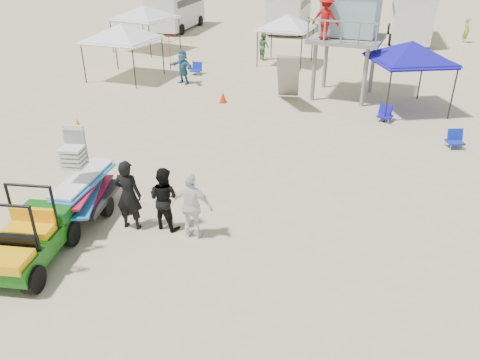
% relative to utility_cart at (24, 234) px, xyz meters
% --- Properties ---
extents(ground, '(140.00, 140.00, 0.00)m').
position_rel_utility_cart_xyz_m(ground, '(3.70, -0.10, -0.85)').
color(ground, beige).
rests_on(ground, ground).
extents(utility_cart, '(1.49, 2.53, 1.82)m').
position_rel_utility_cart_xyz_m(utility_cart, '(0.00, 0.00, 0.00)').
color(utility_cart, '#10580D').
rests_on(utility_cart, ground).
extents(surf_trailer, '(1.64, 2.67, 2.20)m').
position_rel_utility_cart_xyz_m(surf_trailer, '(0.00, 2.33, 0.05)').
color(surf_trailer, black).
rests_on(surf_trailer, ground).
extents(man_left, '(0.70, 0.47, 1.90)m').
position_rel_utility_cart_xyz_m(man_left, '(1.52, 2.03, 0.10)').
color(man_left, black).
rests_on(man_left, ground).
extents(man_mid, '(0.93, 0.79, 1.69)m').
position_rel_utility_cart_xyz_m(man_mid, '(2.37, 2.28, -0.00)').
color(man_mid, black).
rests_on(man_mid, ground).
extents(man_right, '(1.05, 0.45, 1.77)m').
position_rel_utility_cart_xyz_m(man_right, '(3.22, 2.03, 0.04)').
color(man_right, white).
rests_on(man_right, ground).
extents(lifeguard_tower, '(3.47, 3.47, 4.94)m').
position_rel_utility_cart_xyz_m(lifeguard_tower, '(5.90, 15.06, 2.83)').
color(lifeguard_tower, gray).
rests_on(lifeguard_tower, ground).
extents(canopy_blue, '(3.80, 3.80, 3.35)m').
position_rel_utility_cart_xyz_m(canopy_blue, '(8.69, 13.58, 1.95)').
color(canopy_blue, black).
rests_on(canopy_blue, ground).
extents(canopy_white_a, '(3.37, 3.37, 3.20)m').
position_rel_utility_cart_xyz_m(canopy_white_a, '(-5.35, 15.19, 1.81)').
color(canopy_white_a, black).
rests_on(canopy_white_a, ground).
extents(canopy_white_b, '(3.99, 3.99, 3.24)m').
position_rel_utility_cart_xyz_m(canopy_white_b, '(-7.20, 21.84, 1.84)').
color(canopy_white_b, black).
rests_on(canopy_white_b, ground).
extents(canopy_white_c, '(3.04, 3.04, 3.25)m').
position_rel_utility_cart_xyz_m(canopy_white_c, '(2.30, 20.46, 1.85)').
color(canopy_white_c, black).
rests_on(canopy_white_c, ground).
extents(umbrella_a, '(2.16, 2.20, 1.97)m').
position_rel_utility_cart_xyz_m(umbrella_a, '(-3.77, 17.49, 0.13)').
color(umbrella_a, red).
rests_on(umbrella_a, ground).
extents(umbrella_b, '(2.42, 2.42, 1.56)m').
position_rel_utility_cart_xyz_m(umbrella_b, '(-3.04, 19.18, -0.07)').
color(umbrella_b, yellow).
rests_on(umbrella_b, ground).
extents(cone_near, '(0.34, 0.34, 0.50)m').
position_rel_utility_cart_xyz_m(cone_near, '(0.84, 12.55, -0.60)').
color(cone_near, '#FB2907').
rests_on(cone_near, ground).
extents(cone_far, '(0.34, 0.34, 0.50)m').
position_rel_utility_cart_xyz_m(cone_far, '(-3.64, 7.78, -0.60)').
color(cone_far, '#FF9808').
rests_on(cone_far, ground).
extents(beach_chair_a, '(0.57, 0.61, 0.64)m').
position_rel_utility_cart_xyz_m(beach_chair_a, '(-2.00, 16.95, -0.54)').
color(beach_chair_a, '#1022B0').
rests_on(beach_chair_a, ground).
extents(beach_chair_b, '(0.67, 0.72, 0.64)m').
position_rel_utility_cart_xyz_m(beach_chair_b, '(10.32, 9.80, -0.54)').
color(beach_chair_b, '#0E299F').
rests_on(beach_chair_b, ground).
extents(beach_chair_c, '(0.68, 0.75, 0.64)m').
position_rel_utility_cart_xyz_m(beach_chair_c, '(7.94, 11.98, -0.54)').
color(beach_chair_c, '#1511B9').
rests_on(beach_chair_c, ground).
extents(rv_far_left, '(2.64, 6.80, 3.25)m').
position_rel_utility_cart_xyz_m(rv_far_left, '(-8.31, 29.90, 0.95)').
color(rv_far_left, silver).
rests_on(rv_far_left, ground).
extents(rv_mid_left, '(2.65, 6.50, 3.25)m').
position_rel_utility_cart_xyz_m(rv_mid_left, '(0.69, 31.40, 0.95)').
color(rv_mid_left, silver).
rests_on(rv_mid_left, ground).
extents(rv_mid_right, '(2.64, 7.00, 3.25)m').
position_rel_utility_cart_xyz_m(rv_mid_right, '(9.69, 29.90, 0.95)').
color(rv_mid_right, silver).
rests_on(rv_mid_right, ground).
extents(distant_beachgoers, '(16.72, 18.66, 1.76)m').
position_rel_utility_cart_xyz_m(distant_beachgoers, '(4.17, 17.61, -0.00)').
color(distant_beachgoers, '#2D6189').
rests_on(distant_beachgoers, ground).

